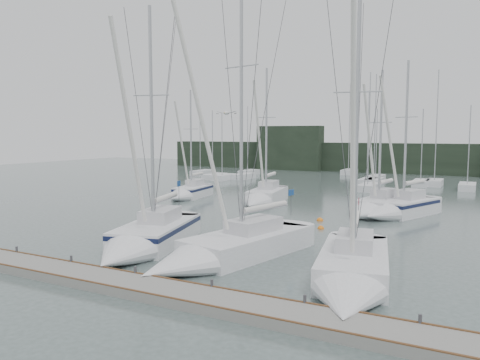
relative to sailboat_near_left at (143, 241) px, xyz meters
The scene contains 17 objects.
ground 5.17m from the sailboat_near_left, ahead, with size 160.00×160.00×0.00m, color #485854.
dock 7.40m from the sailboat_near_left, 46.09° to the right, with size 24.00×2.00×0.40m, color slate.
far_treeline 61.92m from the sailboat_near_left, 85.25° to the left, with size 90.00×4.00×5.00m, color black.
far_building_left 61.60m from the sailboat_near_left, 104.00° to the left, with size 12.00×3.00×8.00m, color black.
mast_forest 43.88m from the sailboat_near_left, 81.79° to the left, with size 58.00×28.05×14.72m.
sailboat_near_left is the anchor object (origin of this frame).
sailboat_near_center 4.88m from the sailboat_near_left, ahead, with size 5.74×11.66×17.20m.
sailboat_near_right 12.05m from the sailboat_near_left, ahead, with size 4.88×10.72×14.33m.
sailboat_mid_a 21.69m from the sailboat_near_left, 117.49° to the left, with size 3.29×7.50×11.83m.
sailboat_mid_b 19.10m from the sailboat_near_left, 94.45° to the left, with size 3.97×9.15×13.58m.
sailboat_mid_c 19.92m from the sailboat_near_left, 63.13° to the left, with size 3.90×8.18×12.50m.
sailboat_mid_d 21.00m from the sailboat_near_left, 59.33° to the left, with size 5.70×8.78×13.27m.
buoy_a 12.75m from the sailboat_near_left, 80.13° to the left, with size 0.56×0.56×0.56m, color orange.
buoy_b 12.80m from the sailboat_near_left, 57.59° to the left, with size 0.46×0.46×0.46m, color orange.
buoy_c 12.13m from the sailboat_near_left, 111.45° to the left, with size 0.54×0.54×0.54m, color orange.
seagull 9.45m from the sailboat_near_left, 14.00° to the right, with size 0.93×0.41×0.18m.
buoy_d 14.89m from the sailboat_near_left, 66.83° to the left, with size 0.50×0.50×0.50m, color orange.
Camera 1 is at (11.63, -19.96, 6.62)m, focal length 35.00 mm.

